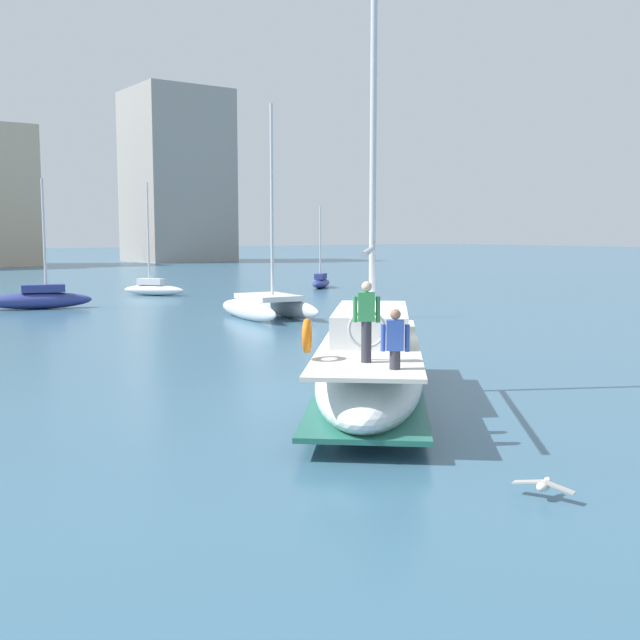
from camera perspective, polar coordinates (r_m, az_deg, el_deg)
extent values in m
plane|color=#38607A|center=(18.92, 3.39, -5.69)|extent=(400.00, 400.00, 0.00)
ellipsoid|color=silver|center=(17.96, 3.72, -4.07)|extent=(8.09, 8.83, 1.40)
cube|color=#236656|center=(18.02, 3.71, -5.05)|extent=(7.98, 8.70, 0.10)
cube|color=beige|center=(17.84, 3.73, -1.73)|extent=(7.63, 8.34, 0.08)
cube|color=silver|center=(18.51, 3.81, -0.22)|extent=(4.10, 4.37, 0.70)
cylinder|color=silver|center=(19.16, 3.97, 16.54)|extent=(0.16, 0.16, 11.71)
cylinder|color=#B7B7BC|center=(15.99, 3.62, 5.10)|extent=(3.86, 4.44, 0.12)
cylinder|color=silver|center=(22.17, 4.06, 1.18)|extent=(0.72, 0.63, 0.06)
torus|color=orange|center=(15.24, -0.96, -1.18)|extent=(0.56, 0.62, 0.70)
cylinder|color=#33333D|center=(14.93, 3.44, -1.62)|extent=(0.20, 0.20, 0.80)
cube|color=#338C4C|center=(14.85, 3.45, 0.98)|extent=(0.37, 0.36, 0.56)
sphere|color=beige|center=(14.82, 3.46, 2.48)|extent=(0.20, 0.20, 0.20)
cylinder|color=#338C4C|center=(14.86, 2.60, 0.79)|extent=(0.09, 0.09, 0.50)
cylinder|color=#338C4C|center=(14.85, 4.30, 0.78)|extent=(0.09, 0.09, 0.50)
cylinder|color=#33333D|center=(14.24, 5.55, -2.94)|extent=(0.20, 0.20, 0.35)
cube|color=#3351AD|center=(14.18, 5.57, -1.13)|extent=(0.37, 0.36, 0.56)
sphere|color=#9E7051|center=(14.13, 5.58, 0.44)|extent=(0.20, 0.20, 0.20)
cylinder|color=#3351AD|center=(14.19, 4.68, -1.32)|extent=(0.09, 0.09, 0.50)
cylinder|color=#3351AD|center=(14.19, 6.45, -1.34)|extent=(0.09, 0.09, 0.50)
torus|color=silver|center=(15.14, 3.47, -0.67)|extent=(0.61, 0.54, 0.76)
ellipsoid|color=silver|center=(50.65, -12.15, 2.17)|extent=(3.36, 3.99, 0.69)
cube|color=silver|center=(50.72, -12.38, 2.78)|extent=(1.54, 1.75, 0.40)
cylinder|color=silver|center=(50.68, -12.57, 6.22)|extent=(0.11, 0.11, 6.50)
ellipsoid|color=navy|center=(56.52, 0.08, 2.72)|extent=(3.62, 3.44, 0.65)
cube|color=navy|center=(56.29, 0.04, 3.24)|extent=(1.61, 1.55, 0.40)
cylinder|color=silver|center=(56.11, 0.02, 5.71)|extent=(0.11, 0.11, 5.25)
ellipsoid|color=navy|center=(43.29, -20.06, 1.35)|extent=(5.58, 2.66, 0.88)
cube|color=navy|center=(43.25, -19.74, 2.21)|extent=(2.31, 1.37, 0.40)
cylinder|color=silver|center=(43.15, -19.69, 5.88)|extent=(0.14, 0.14, 5.93)
ellipsoid|color=white|center=(36.62, -2.34, 0.91)|extent=(1.11, 5.66, 0.91)
ellipsoid|color=white|center=(35.68, -5.35, 0.74)|extent=(1.11, 5.66, 0.91)
cube|color=white|center=(36.09, -3.83, 1.70)|extent=(2.39, 3.28, 0.24)
cylinder|color=silver|center=(35.62, -3.58, 8.79)|extent=(0.14, 0.14, 8.64)
ellipsoid|color=silver|center=(12.26, 16.15, -11.67)|extent=(0.40, 0.29, 0.16)
sphere|color=silver|center=(12.43, 16.44, -11.29)|extent=(0.11, 0.11, 0.11)
cone|color=gold|center=(12.49, 16.53, -11.26)|extent=(0.08, 0.06, 0.04)
cube|color=#9E9993|center=(12.33, 15.10, -11.44)|extent=(0.29, 0.48, 0.12)
cube|color=#9E9993|center=(12.19, 17.22, -11.72)|extent=(0.29, 0.48, 0.12)
cube|color=gray|center=(112.92, -10.51, 10.33)|extent=(12.60, 12.61, 23.81)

